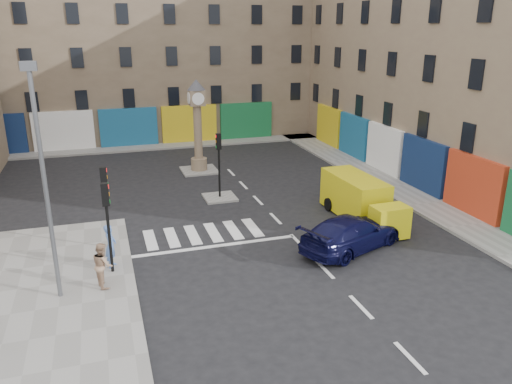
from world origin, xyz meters
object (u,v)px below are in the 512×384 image
traffic_light_left_far (105,195)px  navy_sedan (351,233)px  traffic_light_left_near (107,214)px  clock_pillar (197,120)px  traffic_light_island (219,155)px  pedestrian_blue (111,246)px  pedestrian_tan (103,265)px  lamp_post (43,173)px  yellow_van (360,200)px

traffic_light_left_far → navy_sedan: size_ratio=0.70×
traffic_light_left_near → clock_pillar: clock_pillar is taller
traffic_light_left_far → traffic_light_island: traffic_light_left_far is taller
pedestrian_blue → pedestrian_tan: bearing=-178.2°
traffic_light_left_far → clock_pillar: size_ratio=0.61×
traffic_light_left_near → navy_sedan: (10.27, -0.67, -1.85)m
traffic_light_left_far → lamp_post: 4.77m
yellow_van → pedestrian_blue: yellow_van is taller
lamp_post → navy_sedan: 12.84m
traffic_light_left_near → navy_sedan: size_ratio=0.70×
clock_pillar → pedestrian_blue: size_ratio=3.34×
navy_sedan → yellow_van: 3.77m
traffic_light_left_near → clock_pillar: 15.19m
lamp_post → yellow_van: bearing=15.0°
lamp_post → pedestrian_blue: lamp_post is taller
traffic_light_left_near → yellow_van: (12.39, 2.43, -1.56)m
pedestrian_tan → yellow_van: bearing=-88.4°
pedestrian_tan → traffic_light_left_near: bearing=-30.7°
traffic_light_left_near → yellow_van: traffic_light_left_near is taller
traffic_light_left_far → lamp_post: (-1.90, -3.80, 2.17)m
traffic_light_left_far → clock_pillar: 13.05m
clock_pillar → pedestrian_tan: (-6.64, -14.92, -2.53)m
lamp_post → pedestrian_tan: (1.56, 0.28, -3.77)m
traffic_light_left_near → lamp_post: (-1.90, -1.40, 2.17)m
navy_sedan → pedestrian_tan: (-10.61, -0.45, 0.25)m
traffic_light_left_far → clock_pillar: (6.30, 11.40, 0.93)m
clock_pillar → pedestrian_blue: bearing=-115.2°
traffic_light_left_near → traffic_light_left_far: 2.40m
yellow_van → pedestrian_tan: (-12.73, -3.55, -0.04)m
clock_pillar → navy_sedan: size_ratio=1.15×
traffic_light_island → navy_sedan: traffic_light_island is taller
navy_sedan → pedestrian_blue: pedestrian_blue is taller
pedestrian_tan → pedestrian_blue: bearing=-26.5°
traffic_light_left_near → navy_sedan: 10.46m
traffic_light_left_far → traffic_light_island: (6.30, 5.40, -0.03)m
traffic_light_island → lamp_post: 12.52m
traffic_light_island → lamp_post: size_ratio=0.45×
yellow_van → clock_pillar: bearing=116.1°
traffic_light_island → pedestrian_tan: size_ratio=2.12×
lamp_post → pedestrian_blue: 4.58m
pedestrian_tan → traffic_light_island: bearing=-50.6°
traffic_light_island → pedestrian_blue: size_ratio=2.02×
navy_sedan → pedestrian_tan: size_ratio=3.03×
traffic_light_left_near → traffic_light_left_far: same height
pedestrian_blue → pedestrian_tan: size_ratio=1.05×
traffic_light_left_near → pedestrian_tan: traffic_light_left_near is taller
navy_sedan → traffic_light_left_far: bearing=50.7°
clock_pillar → yellow_van: (6.09, -11.37, -2.49)m
traffic_light_left_near → pedestrian_blue: (0.01, 0.45, -1.56)m
traffic_light_left_near → pedestrian_tan: bearing=-106.7°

